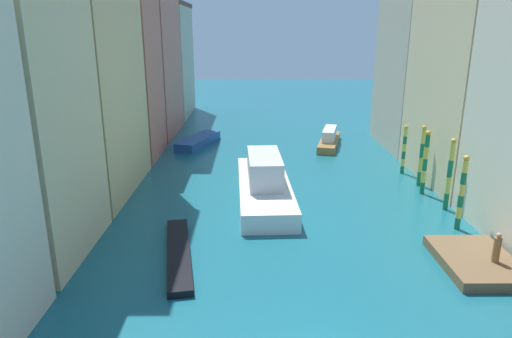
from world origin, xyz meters
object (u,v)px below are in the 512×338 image
(mooring_pole_2, at_px, (425,162))
(motorboat_0, at_px, (329,139))
(waterfront_dock, at_px, (476,261))
(mooring_pole_0, at_px, (462,192))
(gondola_black, at_px, (179,253))
(motorboat_1, at_px, (198,141))
(person_on_dock, at_px, (497,248))
(mooring_pole_4, at_px, (404,149))
(vaporetto_white, at_px, (264,183))
(mooring_pole_1, at_px, (449,174))
(mooring_pole_3, at_px, (421,155))

(mooring_pole_2, height_order, motorboat_0, mooring_pole_2)
(waterfront_dock, relative_size, mooring_pole_0, 1.11)
(mooring_pole_0, height_order, gondola_black, mooring_pole_0)
(mooring_pole_2, bearing_deg, motorboat_1, 140.35)
(waterfront_dock, bearing_deg, person_on_dock, -39.74)
(mooring_pole_4, bearing_deg, gondola_black, -138.44)
(person_on_dock, xyz_separation_m, mooring_pole_0, (0.36, 5.09, 1.12))
(mooring_pole_4, relative_size, vaporetto_white, 0.33)
(mooring_pole_0, bearing_deg, mooring_pole_2, 89.04)
(gondola_black, xyz_separation_m, motorboat_1, (-1.73, 24.80, 0.23))
(mooring_pole_1, relative_size, vaporetto_white, 0.39)
(waterfront_dock, distance_m, gondola_black, 15.45)
(person_on_dock, relative_size, mooring_pole_4, 0.38)
(waterfront_dock, xyz_separation_m, mooring_pole_4, (1.20, 15.90, 1.84))
(mooring_pole_3, xyz_separation_m, mooring_pole_4, (-0.30, 3.14, -0.31))
(mooring_pole_3, bearing_deg, gondola_black, -145.58)
(mooring_pole_1, bearing_deg, mooring_pole_3, 90.54)
(mooring_pole_2, height_order, vaporetto_white, mooring_pole_2)
(mooring_pole_3, relative_size, motorboat_0, 0.58)
(waterfront_dock, bearing_deg, motorboat_1, 123.42)
(mooring_pole_3, height_order, gondola_black, mooring_pole_3)
(waterfront_dock, height_order, motorboat_1, motorboat_1)
(mooring_pole_4, bearing_deg, mooring_pole_2, -91.20)
(mooring_pole_2, xyz_separation_m, mooring_pole_4, (0.11, 5.03, -0.32))
(mooring_pole_0, height_order, motorboat_0, mooring_pole_0)
(waterfront_dock, distance_m, mooring_pole_2, 11.13)
(mooring_pole_0, bearing_deg, mooring_pole_4, 88.93)
(person_on_dock, distance_m, motorboat_0, 26.36)
(mooring_pole_1, relative_size, mooring_pole_2, 1.04)
(person_on_dock, bearing_deg, mooring_pole_1, 83.65)
(mooring_pole_3, xyz_separation_m, motorboat_0, (-4.93, 12.76, -1.72))
(mooring_pole_0, distance_m, gondola_black, 16.88)
(mooring_pole_4, height_order, motorboat_0, mooring_pole_4)
(mooring_pole_1, xyz_separation_m, mooring_pole_4, (-0.35, 8.18, -0.40))
(mooring_pole_2, distance_m, mooring_pole_3, 1.94)
(waterfront_dock, bearing_deg, mooring_pole_3, 83.31)
(mooring_pole_2, relative_size, mooring_pole_3, 1.00)
(gondola_black, xyz_separation_m, motorboat_0, (11.97, 24.34, 0.51))
(mooring_pole_1, distance_m, vaporetto_white, 12.45)
(mooring_pole_2, distance_m, gondola_black, 19.26)
(motorboat_1, bearing_deg, mooring_pole_2, -39.65)
(person_on_dock, relative_size, mooring_pole_1, 0.32)
(motorboat_0, bearing_deg, mooring_pole_1, -74.38)
(waterfront_dock, xyz_separation_m, vaporetto_white, (-10.60, 10.05, 0.85))
(mooring_pole_0, xyz_separation_m, mooring_pole_3, (0.51, 8.19, 0.04))
(mooring_pole_4, bearing_deg, vaporetto_white, -153.65)
(mooring_pole_0, xyz_separation_m, mooring_pole_1, (0.56, 3.14, 0.14))
(mooring_pole_0, xyz_separation_m, mooring_pole_2, (0.11, 6.29, 0.05))
(mooring_pole_0, bearing_deg, vaporetto_white, 154.70)
(mooring_pole_3, bearing_deg, motorboat_1, 144.66)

